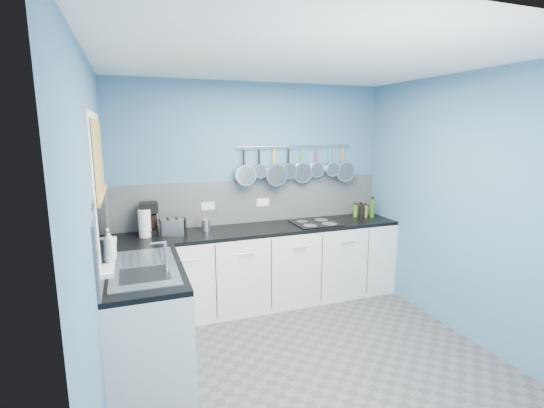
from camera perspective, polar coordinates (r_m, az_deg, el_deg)
floor at (r=3.72m, az=5.06°, el=-21.56°), size 3.20×3.00×0.02m
ceiling at (r=3.19m, az=5.86°, el=20.35°), size 3.20×3.00×0.02m
wall_back at (r=4.61m, az=-2.67°, el=1.71°), size 3.20×0.02×2.50m
wall_front at (r=2.03m, az=24.41°, el=-11.23°), size 3.20×0.02×2.50m
wall_left at (r=2.93m, az=-24.36°, el=-4.56°), size 0.02×3.00×2.50m
wall_right at (r=4.17m, az=25.83°, el=-0.34°), size 0.02×3.00×2.50m
backsplash_back at (r=4.60m, az=-2.58°, el=0.44°), size 3.20×0.02×0.50m
backsplash_left at (r=3.54m, az=-23.23°, el=-3.63°), size 0.02×1.80×0.50m
cabinet_run_back at (r=4.53m, az=-1.38°, el=-9.18°), size 3.20×0.60×0.86m
worktop_back at (r=4.40m, az=-1.41°, el=-3.66°), size 3.20×0.60×0.04m
cabinet_run_left at (r=3.49m, az=-17.66°, el=-16.04°), size 0.60×1.20×0.86m
worktop_left at (r=3.32m, az=-18.11°, el=-9.08°), size 0.60×1.20×0.04m
window_frame at (r=3.17m, az=-23.79°, el=2.11°), size 0.01×1.00×1.10m
window_glass at (r=3.17m, az=-23.70°, el=2.11°), size 0.01×0.90×1.00m
bamboo_blind at (r=3.14m, az=-23.87°, el=6.18°), size 0.01×0.90×0.55m
window_sill at (r=3.28m, az=-22.66°, el=-6.80°), size 0.10×0.98×0.03m
sink_unit at (r=3.31m, az=-18.13°, el=-8.69°), size 0.50×0.95×0.01m
mixer_tap at (r=3.11m, az=-15.17°, el=-7.35°), size 0.12×0.08×0.26m
socket_left at (r=4.46m, az=-9.27°, el=-0.28°), size 0.15×0.01×0.09m
socket_right at (r=4.63m, az=-1.34°, el=0.25°), size 0.15×0.01×0.09m
pot_rail at (r=4.67m, az=3.42°, el=8.36°), size 1.45×0.02×0.02m
soap_bottle_a at (r=3.03m, az=-22.63°, el=-5.55°), size 0.10×0.10×0.24m
soap_bottle_b at (r=3.17m, az=-22.49°, el=-5.45°), size 0.09×0.10×0.17m
paper_towel at (r=4.19m, az=-17.98°, el=-2.69°), size 0.13×0.13×0.28m
coffee_maker at (r=4.25m, az=-17.36°, el=-2.06°), size 0.19×0.21×0.34m
toaster at (r=4.21m, az=-14.25°, el=-3.23°), size 0.28×0.21×0.16m
canister at (r=4.28m, az=-9.56°, el=-3.05°), size 0.10×0.10×0.13m
hob at (r=4.59m, az=6.35°, el=-2.77°), size 0.51×0.45×0.01m
pan_0 at (r=4.46m, az=-4.09°, el=5.49°), size 0.24×0.12×0.43m
pan_1 at (r=4.51m, az=-1.87°, el=6.05°), size 0.16×0.09×0.35m
pan_2 at (r=4.58m, az=0.30°, el=5.53°), size 0.26×0.12×0.45m
pan_3 at (r=4.64m, az=2.41°, el=6.00°), size 0.19×0.07×0.38m
pan_4 at (r=4.72m, az=4.45°, el=5.71°), size 0.25×0.06×0.44m
pan_5 at (r=4.79m, az=6.44°, el=6.13°), size 0.18×0.07×0.37m
pan_6 at (r=4.87m, az=8.37°, el=6.21°), size 0.18×0.12×0.37m
pan_7 at (r=4.97m, az=10.21°, el=5.82°), size 0.25×0.11×0.44m
condiment_0 at (r=5.13m, az=13.64°, el=-0.96°), size 0.05×0.05×0.11m
condiment_1 at (r=5.05m, az=12.74°, el=-0.88°), size 0.06×0.06×0.16m
condiment_2 at (r=5.01m, az=12.04°, el=-0.95°), size 0.06×0.06×0.15m
condiment_3 at (r=5.03m, az=14.34°, el=-0.55°), size 0.06×0.06×0.23m
condiment_4 at (r=4.99m, az=13.35°, el=-1.05°), size 0.06×0.06×0.15m
condiment_5 at (r=4.93m, az=12.90°, el=-1.22°), size 0.07×0.07×0.15m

